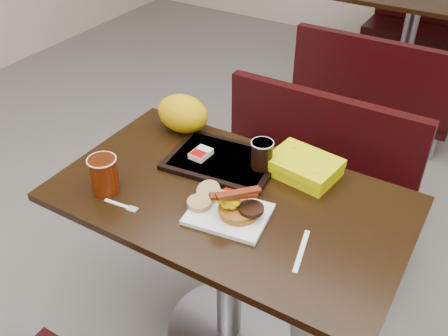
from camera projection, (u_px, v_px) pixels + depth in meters
The scene contains 23 objects.
floor at pixel (229, 332), 2.15m from camera, with size 6.00×7.00×0.01m, color slate.
table_near at pixel (229, 271), 1.93m from camera, with size 1.20×0.70×0.75m, color black, non-canonical shape.
bench_near_n at pixel (303, 180), 2.43m from camera, with size 1.00×0.46×0.72m, color black, non-canonical shape.
table_far at pixel (407, 45), 3.74m from camera, with size 1.20×0.70×0.75m, color black, non-canonical shape.
bench_far_s at pixel (378, 83), 3.26m from camera, with size 1.00×0.46×0.72m, color black, non-canonical shape.
bench_far_n at pixel (428, 19), 4.23m from camera, with size 1.00×0.46×0.72m, color black, non-canonical shape.
platter at pixel (229, 214), 1.62m from camera, with size 0.25×0.20×0.02m, color white.
pancake_stack at pixel (239, 211), 1.60m from camera, with size 0.12×0.12×0.03m, color #AA611C.
sausage_patty at pixel (251, 209), 1.58m from camera, with size 0.08×0.08×0.01m, color black.
scrambled_eggs at pixel (226, 198), 1.60m from camera, with size 0.09×0.07×0.04m, color #FFE005.
bacon_strips at pixel (234, 194), 1.57m from camera, with size 0.15×0.07×0.01m, color #450F04, non-canonical shape.
muffin_bottom at pixel (199, 203), 1.64m from camera, with size 0.08×0.08×0.02m, color tan.
muffin_top at pixel (209, 191), 1.67m from camera, with size 0.08×0.08×0.02m, color tan.
coffee_cup_near at pixel (104, 175), 1.70m from camera, with size 0.09×0.09×0.13m, color maroon.
fork at pixel (116, 204), 1.67m from camera, with size 0.13×0.02×0.00m, color white, non-canonical shape.
knife at pixel (301, 251), 1.50m from camera, with size 0.18×0.02×0.00m, color white.
condiment_syrup at pixel (205, 170), 1.82m from camera, with size 0.03×0.03×0.01m, color red.
condiment_ketchup at pixel (229, 191), 1.72m from camera, with size 0.04×0.03×0.01m, color #8C0504.
tray at pixel (222, 161), 1.86m from camera, with size 0.39×0.28×0.02m, color black.
hashbrown_sleeve_left at pixel (201, 154), 1.86m from camera, with size 0.06×0.08×0.02m, color silver.
coffee_cup_far at pixel (262, 155), 1.78m from camera, with size 0.08×0.08×0.10m, color black.
clamshell at pixel (304, 167), 1.79m from camera, with size 0.24×0.18×0.06m, color #D2D403.
paper_bag at pixel (183, 114), 2.01m from camera, with size 0.22×0.16×0.15m, color orange.
Camera 1 is at (0.67, -1.15, 1.83)m, focal length 40.39 mm.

